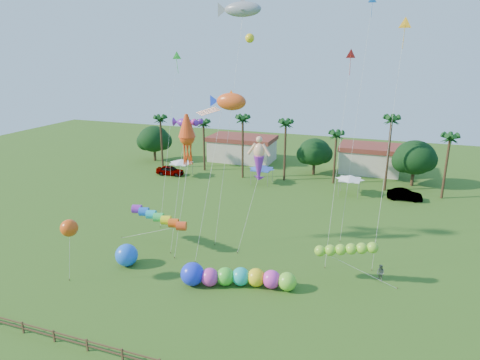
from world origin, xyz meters
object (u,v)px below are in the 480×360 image
(car_a, at_px, (170,170))
(spectator_b, at_px, (380,273))
(car_b, at_px, (405,195))
(blue_ball, at_px, (127,255))
(caterpillar_inflatable, at_px, (234,277))

(car_a, height_order, spectator_b, car_a)
(car_b, xyz_separation_m, blue_ball, (-26.54, -30.33, 0.33))
(car_b, height_order, caterpillar_inflatable, caterpillar_inflatable)
(car_b, xyz_separation_m, caterpillar_inflatable, (-14.98, -30.36, 0.11))
(car_a, distance_m, spectator_b, 43.56)
(spectator_b, bearing_deg, car_b, 125.35)
(car_b, height_order, blue_ball, blue_ball)
(spectator_b, distance_m, blue_ball, 24.86)
(car_a, relative_size, blue_ball, 2.13)
(car_b, xyz_separation_m, spectator_b, (-2.30, -24.81, 0.01))
(car_a, distance_m, car_b, 38.20)
(spectator_b, xyz_separation_m, caterpillar_inflatable, (-12.68, -5.55, 0.10))
(caterpillar_inflatable, bearing_deg, car_b, 49.12)
(spectator_b, height_order, caterpillar_inflatable, caterpillar_inflatable)
(spectator_b, bearing_deg, car_a, -173.85)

